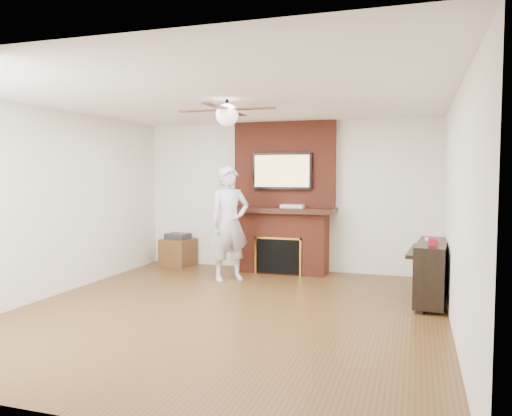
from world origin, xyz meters
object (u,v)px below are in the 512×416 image
(piano, at_px, (431,271))
(side_table, at_px, (178,251))
(fireplace, at_px, (283,212))
(person, at_px, (229,224))

(piano, bearing_deg, side_table, 167.07)
(fireplace, height_order, piano, fireplace)
(person, height_order, side_table, person)
(side_table, bearing_deg, fireplace, 10.24)
(piano, bearing_deg, fireplace, 153.26)
(fireplace, height_order, person, fireplace)
(fireplace, bearing_deg, person, -123.35)
(person, distance_m, piano, 2.99)
(fireplace, xyz_separation_m, piano, (2.31, -1.42, -0.58))
(fireplace, distance_m, piano, 2.77)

